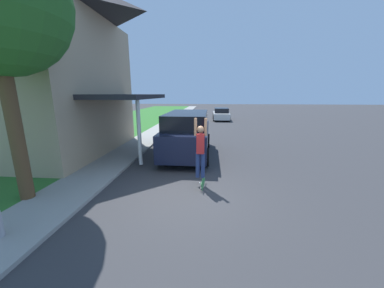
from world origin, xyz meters
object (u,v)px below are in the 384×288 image
object	(u,v)px
car_down_street	(221,114)
skateboard	(203,182)
skateboarder	(200,148)
suv_parked	(187,133)

from	to	relation	value
car_down_street	skateboard	size ratio (longest dim) A/B	5.52
skateboarder	skateboard	distance (m)	1.14
car_down_street	skateboard	bearing A→B (deg)	-94.34
skateboarder	skateboard	bearing A→B (deg)	-57.91
suv_parked	car_down_street	world-z (taller)	suv_parked
suv_parked	skateboarder	size ratio (longest dim) A/B	2.62
suv_parked	skateboarder	xyz separation A→B (m)	(0.83, -3.68, 0.20)
suv_parked	skateboarder	distance (m)	3.78
suv_parked	car_down_street	distance (m)	15.46
suv_parked	skateboarder	bearing A→B (deg)	-77.30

